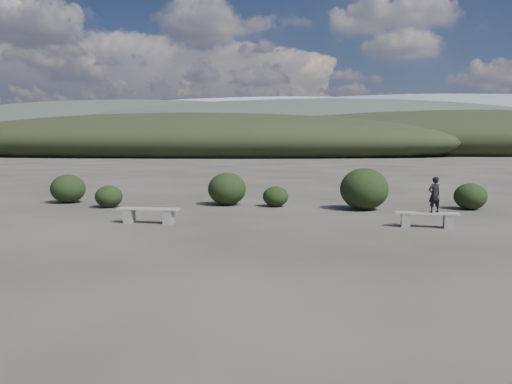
# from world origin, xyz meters

# --- Properties ---
(ground) EXTENTS (1200.00, 1200.00, 0.00)m
(ground) POSITION_xyz_m (0.00, 0.00, 0.00)
(ground) COLOR #2F2B25
(ground) RESTS_ON ground
(bench_left) EXTENTS (1.87, 0.47, 0.46)m
(bench_left) POSITION_xyz_m (-3.34, 4.75, 0.28)
(bench_left) COLOR slate
(bench_left) RESTS_ON ground
(bench_right) EXTENTS (1.77, 0.53, 0.43)m
(bench_right) POSITION_xyz_m (4.77, 4.90, 0.26)
(bench_right) COLOR slate
(bench_right) RESTS_ON ground
(seated_person) EXTENTS (0.44, 0.37, 1.02)m
(seated_person) POSITION_xyz_m (4.95, 4.88, 0.95)
(seated_person) COLOR black
(seated_person) RESTS_ON bench_right
(shrub_a) EXTENTS (1.02, 1.02, 0.83)m
(shrub_a) POSITION_xyz_m (-6.06, 8.27, 0.42)
(shrub_a) COLOR black
(shrub_a) RESTS_ON ground
(shrub_b) EXTENTS (1.49, 1.49, 1.27)m
(shrub_b) POSITION_xyz_m (-1.78, 9.49, 0.64)
(shrub_b) COLOR black
(shrub_b) RESTS_ON ground
(shrub_c) EXTENTS (0.97, 0.97, 0.78)m
(shrub_c) POSITION_xyz_m (0.13, 9.22, 0.39)
(shrub_c) COLOR black
(shrub_c) RESTS_ON ground
(shrub_d) EXTENTS (1.74, 1.74, 1.52)m
(shrub_d) POSITION_xyz_m (3.38, 8.65, 0.76)
(shrub_d) COLOR black
(shrub_d) RESTS_ON ground
(shrub_e) EXTENTS (1.16, 1.16, 0.97)m
(shrub_e) POSITION_xyz_m (7.24, 9.17, 0.48)
(shrub_e) COLOR black
(shrub_e) RESTS_ON ground
(shrub_f) EXTENTS (1.37, 1.37, 1.16)m
(shrub_f) POSITION_xyz_m (-8.30, 9.51, 0.58)
(shrub_f) COLOR black
(shrub_f) RESTS_ON ground
(mountain_ridges) EXTENTS (500.00, 400.00, 56.00)m
(mountain_ridges) POSITION_xyz_m (-7.48, 339.06, 10.84)
(mountain_ridges) COLOR black
(mountain_ridges) RESTS_ON ground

